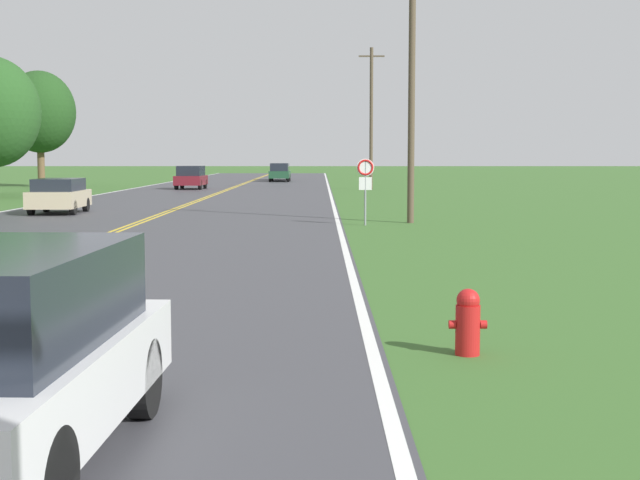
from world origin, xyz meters
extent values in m
cylinder|color=red|center=(8.27, 10.56, 0.30)|extent=(0.30, 0.30, 0.61)
sphere|color=red|center=(8.27, 10.56, 0.67)|extent=(0.28, 0.28, 0.28)
cylinder|color=red|center=(8.46, 10.56, 0.37)|extent=(0.08, 0.10, 0.10)
cylinder|color=red|center=(8.08, 10.56, 0.37)|extent=(0.08, 0.10, 0.10)
cylinder|color=gray|center=(8.04, 30.60, 1.12)|extent=(0.07, 0.07, 2.24)
cylinder|color=white|center=(8.04, 30.58, 1.99)|extent=(0.60, 0.02, 0.60)
torus|color=red|center=(8.04, 30.57, 1.99)|extent=(0.55, 0.07, 0.55)
cube|color=white|center=(8.04, 30.58, 1.44)|extent=(0.44, 0.02, 0.44)
cylinder|color=brown|center=(9.72, 31.71, 4.46)|extent=(0.24, 0.24, 8.91)
cylinder|color=brown|center=(10.08, 62.97, 4.95)|extent=(0.24, 0.24, 9.91)
cube|color=brown|center=(10.08, 62.97, 9.31)|extent=(1.80, 0.12, 0.10)
cylinder|color=brown|center=(-14.83, 68.10, 1.70)|extent=(0.54, 0.54, 3.41)
ellipsoid|color=#1E4219|center=(-14.83, 68.10, 5.70)|extent=(5.39, 5.39, 6.20)
cylinder|color=black|center=(4.86, 7.96, 0.37)|extent=(0.22, 0.74, 0.74)
cube|color=white|center=(4.05, 6.66, 0.65)|extent=(1.87, 4.32, 0.64)
cube|color=#1E232D|center=(4.05, 6.66, 1.33)|extent=(1.62, 3.03, 0.73)
cylinder|color=black|center=(-5.24, 37.98, 0.30)|extent=(0.22, 0.61, 0.60)
cylinder|color=black|center=(-3.55, 38.04, 0.30)|extent=(0.22, 0.61, 0.60)
cylinder|color=black|center=(-5.16, 35.71, 0.30)|extent=(0.22, 0.61, 0.60)
cylinder|color=black|center=(-3.48, 35.77, 0.30)|extent=(0.22, 0.61, 0.60)
cube|color=#C1B28E|center=(-4.36, 36.88, 0.61)|extent=(2.01, 3.73, 0.68)
cube|color=#1E232D|center=(-4.36, 36.88, 1.20)|extent=(1.74, 2.62, 0.50)
cylinder|color=black|center=(-3.53, 64.63, 0.35)|extent=(0.23, 0.70, 0.70)
cylinder|color=black|center=(-1.85, 64.56, 0.35)|extent=(0.23, 0.70, 0.70)
cylinder|color=black|center=(-3.61, 62.48, 0.35)|extent=(0.23, 0.70, 0.70)
cylinder|color=black|center=(-1.93, 62.42, 0.35)|extent=(0.23, 0.70, 0.70)
cube|color=maroon|center=(-2.73, 63.52, 0.64)|extent=(2.01, 3.53, 0.65)
cube|color=#1E232D|center=(-2.73, 63.52, 1.32)|extent=(1.74, 2.48, 0.70)
cylinder|color=black|center=(3.59, 80.66, 0.38)|extent=(0.21, 0.75, 0.75)
cylinder|color=black|center=(1.97, 80.68, 0.38)|extent=(0.21, 0.75, 0.75)
cylinder|color=black|center=(3.61, 83.32, 0.38)|extent=(0.21, 0.75, 0.75)
cylinder|color=black|center=(1.99, 83.34, 0.38)|extent=(0.21, 0.75, 0.75)
cube|color=#1E472D|center=(2.79, 82.00, 0.66)|extent=(1.86, 4.31, 0.65)
cube|color=#1E232D|center=(2.79, 82.00, 1.34)|extent=(1.63, 3.02, 0.71)
cylinder|color=black|center=(3.29, 85.80, 0.30)|extent=(0.22, 0.61, 0.60)
cylinder|color=black|center=(1.65, 85.75, 0.30)|extent=(0.22, 0.61, 0.60)
cylinder|color=black|center=(3.21, 88.40, 0.30)|extent=(0.22, 0.61, 0.60)
cylinder|color=black|center=(1.57, 88.35, 0.30)|extent=(0.22, 0.61, 0.60)
cube|color=#47474C|center=(2.43, 87.08, 0.57)|extent=(1.97, 4.25, 0.60)
cube|color=#1E232D|center=(2.43, 87.08, 1.22)|extent=(1.71, 2.98, 0.70)
camera|label=1|loc=(6.48, -0.05, 2.41)|focal=50.00mm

